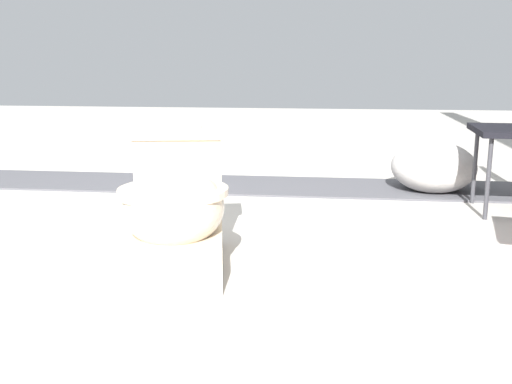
% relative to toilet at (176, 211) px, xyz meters
% --- Properties ---
extents(ground_plane, '(14.00, 14.00, 0.00)m').
position_rel_toilet_xyz_m(ground_plane, '(-0.28, -0.19, -0.22)').
color(ground_plane, '#B7B2A8').
extents(gravel_strip, '(0.56, 8.00, 0.01)m').
position_rel_toilet_xyz_m(gravel_strip, '(-1.48, 0.31, -0.21)').
color(gravel_strip, '#4C4C51').
rests_on(gravel_strip, ground).
extents(toilet, '(0.69, 0.48, 0.52)m').
position_rel_toilet_xyz_m(toilet, '(0.00, 0.00, 0.00)').
color(toilet, beige).
rests_on(toilet, ground).
extents(boulder_near, '(0.57, 0.58, 0.30)m').
position_rel_toilet_xyz_m(boulder_near, '(-1.45, 1.18, -0.07)').
color(boulder_near, '#B7B2AD').
rests_on(boulder_near, ground).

